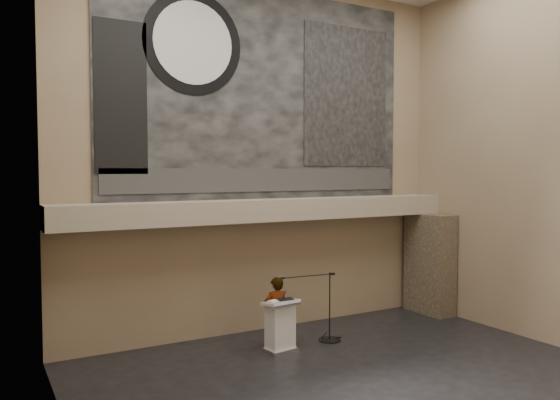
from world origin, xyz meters
TOP-DOWN VIEW (x-y plane):
  - floor at (0.00, 0.00)m, footprint 10.00×10.00m
  - wall_back at (0.00, 4.00)m, footprint 10.00×0.02m
  - wall_left at (-5.00, 0.00)m, footprint 0.02×8.00m
  - wall_right at (5.00, 0.00)m, footprint 0.02×8.00m
  - soffit at (0.00, 3.60)m, footprint 10.00×0.80m
  - sprinkler_left at (-1.60, 3.55)m, footprint 0.04×0.04m
  - sprinkler_right at (1.90, 3.55)m, footprint 0.04×0.04m
  - banner at (0.00, 3.97)m, footprint 8.00×0.05m
  - banner_text_strip at (0.00, 3.93)m, footprint 7.76×0.02m
  - banner_clock_rim at (-1.80, 3.93)m, footprint 2.30×0.02m
  - banner_clock_face at (-1.80, 3.91)m, footprint 1.84×0.02m
  - banner_building_print at (2.40, 3.93)m, footprint 2.60×0.02m
  - banner_brick_print at (-3.40, 3.93)m, footprint 1.10×0.02m
  - stone_pier at (4.65, 3.15)m, footprint 0.60×1.40m
  - lectern at (-0.49, 2.33)m, footprint 0.77×0.60m
  - binder at (-0.37, 2.30)m, footprint 0.36×0.31m
  - papers at (-0.59, 2.32)m, footprint 0.31×0.37m
  - speaker_person at (-0.41, 2.66)m, footprint 0.59×0.41m
  - mic_stand at (0.83, 2.45)m, footprint 1.51×0.52m

SIDE VIEW (x-z plane):
  - floor at x=0.00m, z-range 0.00..0.00m
  - mic_stand at x=0.83m, z-range -0.54..1.02m
  - lectern at x=-0.49m, z-range -0.01..1.12m
  - speaker_person at x=-0.41m, z-range 0.00..1.55m
  - papers at x=-0.59m, z-range 1.10..1.10m
  - binder at x=-0.37m, z-range 1.10..1.14m
  - stone_pier at x=4.65m, z-range 0.00..2.70m
  - sprinkler_left at x=-1.60m, z-range 2.64..2.70m
  - sprinkler_right at x=1.90m, z-range 2.64..2.70m
  - soffit at x=0.00m, z-range 2.70..3.20m
  - banner_text_strip at x=0.00m, z-range 3.38..3.93m
  - wall_back at x=0.00m, z-range 0.00..8.50m
  - wall_left at x=-5.00m, z-range 0.00..8.50m
  - wall_right at x=5.00m, z-range 0.00..8.50m
  - banner_brick_print at x=-3.40m, z-range 3.80..7.00m
  - banner at x=0.00m, z-range 3.20..8.20m
  - banner_building_print at x=2.40m, z-range 4.00..7.60m
  - banner_clock_rim at x=-1.80m, z-range 5.55..7.85m
  - banner_clock_face at x=-1.80m, z-range 5.78..7.62m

